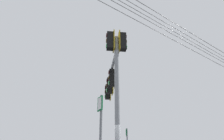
% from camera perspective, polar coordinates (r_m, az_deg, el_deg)
% --- Properties ---
extents(signal_mast_assembly, '(4.28, 4.00, 6.82)m').
position_cam_1_polar(signal_mast_assembly, '(9.32, 0.35, -2.76)').
color(signal_mast_assembly, gray).
rests_on(signal_mast_assembly, ground).
extents(overhead_wire_span, '(32.34, 11.39, 2.08)m').
position_cam_1_polar(overhead_wire_span, '(11.50, 7.77, 17.80)').
color(overhead_wire_span, black).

